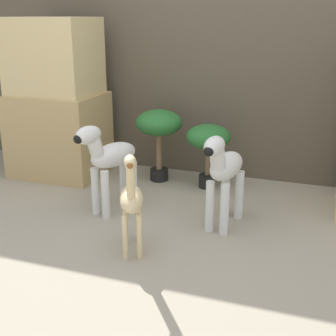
% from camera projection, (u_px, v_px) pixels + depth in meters
% --- Properties ---
extents(ground_plane, '(14.00, 14.00, 0.00)m').
position_uv_depth(ground_plane, '(151.00, 266.00, 2.42)').
color(ground_plane, '#9E937F').
extents(wall_back, '(6.40, 0.08, 2.20)m').
position_uv_depth(wall_back, '(227.00, 33.00, 3.48)').
color(wall_back, brown).
rests_on(wall_back, ground_plane).
extents(rock_pillar_left, '(0.69, 0.54, 1.22)m').
position_uv_depth(rock_pillar_left, '(57.00, 103.00, 3.64)').
color(rock_pillar_left, tan).
rests_on(rock_pillar_left, ground_plane).
extents(zebra_right, '(0.20, 0.50, 0.61)m').
position_uv_depth(zebra_right, '(224.00, 170.00, 2.75)').
color(zebra_right, silver).
rests_on(zebra_right, ground_plane).
extents(zebra_left, '(0.28, 0.49, 0.61)m').
position_uv_depth(zebra_left, '(109.00, 159.00, 2.97)').
color(zebra_left, silver).
rests_on(zebra_left, ground_plane).
extents(giraffe_figurine, '(0.24, 0.40, 0.61)m').
position_uv_depth(giraffe_figurine, '(131.00, 199.00, 2.46)').
color(giraffe_figurine, beige).
rests_on(giraffe_figurine, ground_plane).
extents(potted_palm_front, '(0.32, 0.32, 0.48)m').
position_uv_depth(potted_palm_front, '(208.00, 140.00, 3.40)').
color(potted_palm_front, black).
rests_on(potted_palm_front, ground_plane).
extents(potted_palm_back, '(0.35, 0.35, 0.56)m').
position_uv_depth(potted_palm_back, '(159.00, 127.00, 3.53)').
color(potted_palm_back, black).
rests_on(potted_palm_back, ground_plane).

